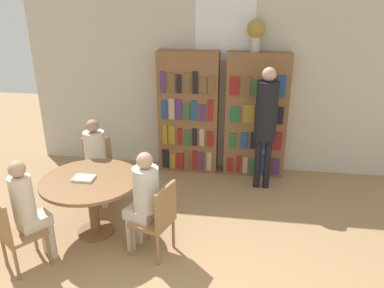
# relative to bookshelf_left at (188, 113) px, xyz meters

# --- Properties ---
(wall_back) EXTENTS (6.40, 0.07, 3.00)m
(wall_back) POSITION_rel_bookshelf_left_xyz_m (0.54, 0.19, 0.53)
(wall_back) COLOR beige
(wall_back) RESTS_ON ground_plane
(bookshelf_left) EXTENTS (0.95, 0.34, 1.96)m
(bookshelf_left) POSITION_rel_bookshelf_left_xyz_m (0.00, 0.00, 0.00)
(bookshelf_left) COLOR brown
(bookshelf_left) RESTS_ON ground_plane
(bookshelf_right) EXTENTS (0.95, 0.34, 1.96)m
(bookshelf_right) POSITION_rel_bookshelf_left_xyz_m (1.07, 0.00, 0.00)
(bookshelf_right) COLOR brown
(bookshelf_right) RESTS_ON ground_plane
(flower_vase) EXTENTS (0.27, 0.27, 0.46)m
(flower_vase) POSITION_rel_bookshelf_left_xyz_m (1.00, 0.00, 1.28)
(flower_vase) COLOR #B7AD9E
(flower_vase) RESTS_ON bookshelf_right
(reading_table) EXTENTS (1.16, 1.16, 0.74)m
(reading_table) POSITION_rel_bookshelf_left_xyz_m (-0.85, -2.00, -0.37)
(reading_table) COLOR brown
(reading_table) RESTS_ON ground_plane
(chair_near_camera) EXTENTS (0.56, 0.56, 0.87)m
(chair_near_camera) POSITION_rel_bookshelf_left_xyz_m (-1.40, -2.74, -0.50)
(chair_near_camera) COLOR olive
(chair_near_camera) RESTS_ON ground_plane
(chair_left_side) EXTENTS (0.50, 0.50, 0.87)m
(chair_left_side) POSITION_rel_bookshelf_left_xyz_m (-1.13, -1.12, -0.50)
(chair_left_side) COLOR olive
(chair_left_side) RESTS_ON ground_plane
(chair_far_side) EXTENTS (0.51, 0.51, 0.87)m
(chair_far_side) POSITION_rel_bookshelf_left_xyz_m (0.02, -2.29, -0.50)
(chair_far_side) COLOR olive
(chair_far_side) RESTS_ON ground_plane
(seated_reader_left) EXTENTS (0.37, 0.41, 1.21)m
(seated_reader_left) POSITION_rel_bookshelf_left_xyz_m (-1.08, -1.29, -0.29)
(seated_reader_left) COLOR beige
(seated_reader_left) RESTS_ON ground_plane
(seated_reader_right) EXTENTS (0.41, 0.37, 1.22)m
(seated_reader_right) POSITION_rel_bookshelf_left_xyz_m (-0.15, -2.24, -0.28)
(seated_reader_right) COLOR beige
(seated_reader_right) RESTS_ON ground_plane
(seated_reader_back) EXTENTS (0.37, 0.39, 1.22)m
(seated_reader_back) POSITION_rel_bookshelf_left_xyz_m (-1.29, -2.59, -0.31)
(seated_reader_back) COLOR beige
(seated_reader_back) RESTS_ON ground_plane
(librarian_standing) EXTENTS (0.31, 0.58, 1.83)m
(librarian_standing) POSITION_rel_bookshelf_left_xyz_m (1.20, -0.50, 0.15)
(librarian_standing) COLOR black
(librarian_standing) RESTS_ON ground_plane
(open_book_on_table) EXTENTS (0.24, 0.18, 0.03)m
(open_book_on_table) POSITION_rel_bookshelf_left_xyz_m (-0.92, -2.03, -0.22)
(open_book_on_table) COLOR silver
(open_book_on_table) RESTS_ON reading_table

